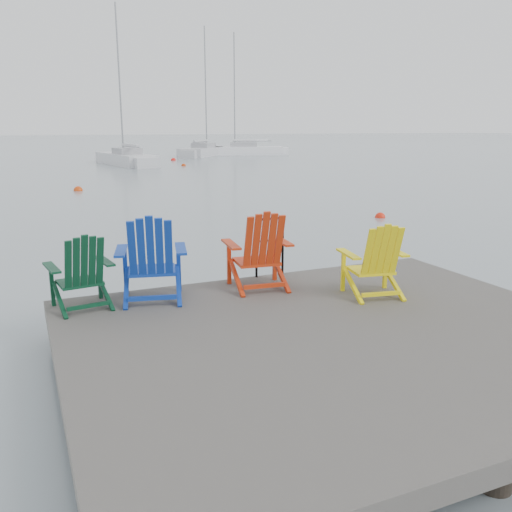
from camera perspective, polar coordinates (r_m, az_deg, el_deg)
name	(u,v)px	position (r m, az deg, el deg)	size (l,w,h in m)	color
ground	(340,373)	(6.37, 8.88, -12.06)	(400.00, 400.00, 0.00)	gray
dock	(342,344)	(6.23, 9.00, -9.17)	(6.00, 5.00, 1.40)	#2F2C2A
handrail	(270,241)	(8.20, 1.46, 1.60)	(0.48, 0.04, 0.90)	black
chair_green	(81,271)	(7.03, -17.91, -1.54)	(0.84, 0.78, 0.96)	#09341E
chair_blue	(151,258)	(7.12, -10.97, -0.19)	(1.04, 0.99, 1.14)	#0E3297
chair_red	(259,250)	(7.51, 0.36, 0.64)	(0.96, 0.90, 1.11)	red
chair_yellow	(375,260)	(7.35, 12.46, -0.38)	(0.90, 0.85, 1.00)	yellow
sailboat_near	(126,160)	(41.89, -13.55, 9.83)	(3.25, 8.59, 11.58)	silver
sailboat_mid	(205,152)	(54.05, -5.37, 10.86)	(7.34, 8.45, 12.25)	silver
sailboat_far	(240,151)	(55.43, -1.74, 10.98)	(8.87, 5.00, 11.87)	white
buoy_a	(380,218)	(17.18, 12.93, 3.97)	(0.32, 0.32, 0.32)	red
buoy_b	(78,191)	(25.13, -18.21, 6.55)	(0.39, 0.39, 0.39)	#CB3C0B
buoy_c	(184,166)	(39.66, -7.63, 9.38)	(0.34, 0.34, 0.34)	#B9340A
buoy_d	(173,160)	(46.48, -8.69, 9.92)	(0.41, 0.41, 0.41)	#F7150E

